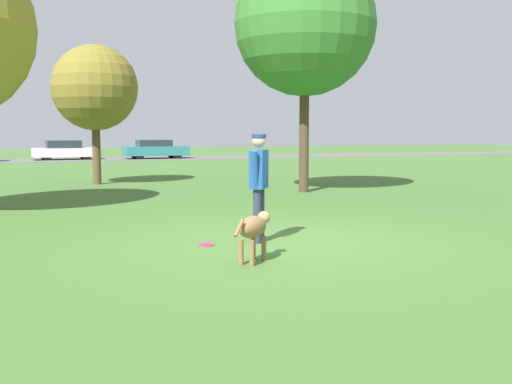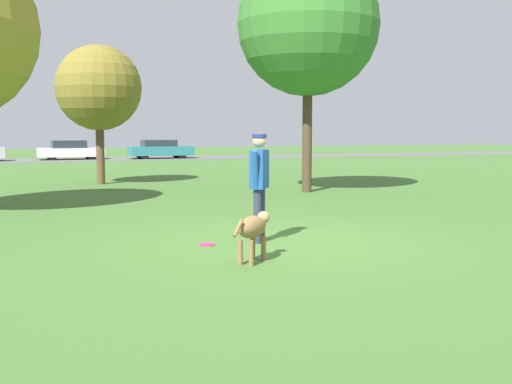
% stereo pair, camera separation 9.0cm
% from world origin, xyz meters
% --- Properties ---
extents(ground_plane, '(120.00, 120.00, 0.00)m').
position_xyz_m(ground_plane, '(0.00, 0.00, 0.00)').
color(ground_plane, '#426B2D').
extents(far_road_strip, '(120.00, 6.00, 0.01)m').
position_xyz_m(far_road_strip, '(0.00, 31.68, 0.01)').
color(far_road_strip, '#5B5B59').
rests_on(far_road_strip, ground_plane).
extents(person, '(0.51, 0.67, 1.76)m').
position_xyz_m(person, '(-0.29, 0.16, 1.06)').
color(person, '#2D334C').
rests_on(person, ground_plane).
extents(dog, '(0.82, 0.77, 0.67)m').
position_xyz_m(dog, '(-0.95, -1.23, 0.47)').
color(dog, olive).
rests_on(dog, ground_plane).
extents(frisbee, '(0.26, 0.26, 0.02)m').
position_xyz_m(frisbee, '(-1.18, 0.19, 0.01)').
color(frisbee, '#E52366').
rests_on(frisbee, ground_plane).
extents(tree_near_right, '(4.17, 4.17, 7.02)m').
position_xyz_m(tree_near_right, '(4.12, 7.23, 4.92)').
color(tree_near_right, '#4C3826').
rests_on(tree_near_right, ground_plane).
extents(tree_mid_center, '(2.90, 2.90, 4.75)m').
position_xyz_m(tree_mid_center, '(-1.27, 12.32, 3.28)').
color(tree_mid_center, brown).
rests_on(tree_mid_center, ground_plane).
extents(parked_car_white, '(4.17, 2.00, 1.25)m').
position_xyz_m(parked_car_white, '(-0.70, 31.98, 0.61)').
color(parked_car_white, white).
rests_on(parked_car_white, ground_plane).
extents(parked_car_teal, '(4.29, 1.80, 1.27)m').
position_xyz_m(parked_car_teal, '(5.11, 31.35, 0.64)').
color(parked_car_teal, teal).
rests_on(parked_car_teal, ground_plane).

